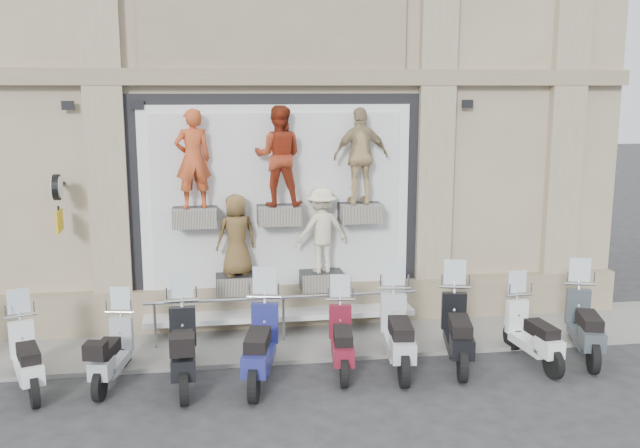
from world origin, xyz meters
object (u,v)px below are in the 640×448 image
Objects in this scene: clock_sign_bracket at (58,195)px; scooter_h at (458,317)px; scooter_j at (586,312)px; scooter_e at (260,331)px; scooter_f at (342,328)px; guard_rail at (283,320)px; scooter_g at (398,320)px; scooter_i at (534,322)px; scooter_d at (183,334)px; scooter_c at (111,341)px; scooter_b at (26,345)px.

clock_sign_bracket is 0.50× the size of scooter_h.
scooter_j is (9.03, -1.92, -1.99)m from clock_sign_bracket.
scooter_f is at bearing 21.83° from scooter_e.
guard_rail is 1.64m from scooter_f.
scooter_i is (2.33, -0.15, -0.11)m from scooter_g.
clock_sign_bracket reaches higher than scooter_d.
scooter_h is at bearing 167.24° from scooter_i.
scooter_d is at bearing -168.85° from scooter_f.
guard_rail is 2.38m from scooter_d.
scooter_d is 5.87m from scooter_i.
scooter_c is at bearing -167.80° from scooter_h.
guard_rail is at bearing 83.16° from scooter_e.
scooter_c is 0.85× the size of scooter_d.
scooter_g is 1.05m from scooter_h.
scooter_b is 8.26m from scooter_i.
scooter_i is at bearing -14.42° from clock_sign_bracket.
scooter_e is (3.35, -2.10, -1.94)m from clock_sign_bracket.
scooter_d is at bearing -23.05° from scooter_b.
scooter_f is 0.92× the size of scooter_j.
scooter_h is at bearing -164.20° from scooter_j.
scooter_i is at bearing -2.05° from scooter_d.
scooter_g is (5.92, -0.03, 0.11)m from scooter_b.
scooter_b is at bearing -172.15° from scooter_f.
scooter_e is 1.03× the size of scooter_h.
scooter_j reaches higher than guard_rail.
scooter_e is at bearing -108.62° from guard_rail.
scooter_b is (-4.15, -1.41, 0.28)m from guard_rail.
scooter_b is 3.61m from scooter_e.
scooter_h is (2.00, -0.03, 0.09)m from scooter_f.
scooter_b is 0.89× the size of scooter_d.
scooter_b is 5.92m from scooter_g.
scooter_j is (2.30, -0.04, -0.02)m from scooter_h.
scooter_h is (6.72, -1.88, -1.96)m from clock_sign_bracket.
scooter_h is at bearing -26.60° from guard_rail.
scooter_f is 0.95m from scooter_g.
scooter_h is (2.82, -1.41, 0.37)m from guard_rail.
clock_sign_bracket is 0.48× the size of scooter_e.
guard_rail is at bearing -179.01° from scooter_j.
clock_sign_bracket is 8.52m from scooter_i.
scooter_b is 1.04× the size of scooter_c.
scooter_g is at bearing -39.03° from guard_rail.
scooter_g is (1.77, -1.44, 0.39)m from guard_rail.
scooter_i is 1.04m from scooter_j.
scooter_f is at bearing -19.47° from scooter_b.
scooter_i is at bearing 8.44° from scooter_c.
scooter_f reaches higher than guard_rail.
scooter_c is 5.71m from scooter_h.
scooter_e is at bearing -5.61° from scooter_d.
scooter_i is (3.28, -0.20, -0.01)m from scooter_f.
scooter_d is (2.39, -0.14, 0.10)m from scooter_b.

